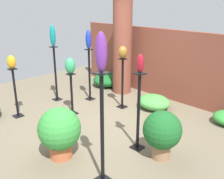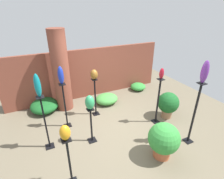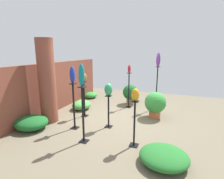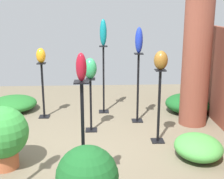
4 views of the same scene
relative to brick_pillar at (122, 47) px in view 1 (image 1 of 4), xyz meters
name	(u,v)px [view 1 (image 1 of 4)]	position (x,y,z in m)	size (l,w,h in m)	color
ground_plane	(98,123)	(0.99, -1.76, -1.25)	(8.00, 8.00, 0.00)	#6B604C
brick_wall_back	(164,64)	(0.99, 0.50, -0.38)	(5.60, 0.12, 1.74)	brown
brick_pillar	(122,47)	(0.00, 0.00, 0.00)	(0.50, 0.50, 2.51)	brown
pedestal_amber	(16,95)	(-0.47, -2.80, -0.77)	(0.20, 0.20, 1.07)	black
pedestal_ruby	(138,115)	(2.20, -1.91, -0.64)	(0.20, 0.20, 1.34)	black
pedestal_violet	(102,134)	(2.41, -2.92, -0.52)	(0.20, 0.20, 1.59)	black
pedestal_cobalt	(90,77)	(-0.16, -1.00, -0.66)	(0.20, 0.20, 1.29)	black
pedestal_jade	(72,96)	(0.26, -1.87, -0.83)	(0.20, 0.20, 0.93)	black
pedestal_teal	(56,76)	(-0.73, -1.62, -0.63)	(0.20, 0.20, 1.36)	black
pedestal_bronze	(122,86)	(0.77, -0.79, -0.72)	(0.20, 0.20, 1.17)	black
art_vase_amber	(11,62)	(-0.47, -2.80, -0.04)	(0.18, 0.18, 0.28)	orange
art_vase_ruby	(140,64)	(2.20, -1.91, 0.24)	(0.12, 0.11, 0.30)	maroon
art_vase_violet	(101,52)	(2.41, -2.92, 0.58)	(0.15, 0.15, 0.49)	#6B2D8C
art_vase_cobalt	(88,40)	(-0.16, -1.00, 0.27)	(0.14, 0.14, 0.46)	#192D9E
art_vase_jade	(70,66)	(0.26, -1.87, -0.15)	(0.21, 0.22, 0.35)	#2D9356
art_vase_teal	(53,36)	(-0.73, -1.62, 0.36)	(0.13, 0.14, 0.51)	#0F727A
art_vase_bronze	(123,52)	(0.77, -0.79, 0.06)	(0.21, 0.21, 0.29)	brown
potted_plant_front_right	(60,131)	(1.50, -3.00, -0.78)	(0.69, 0.69, 0.85)	#B25B38
potted_plant_near_pillar	(162,132)	(2.65, -1.86, -0.79)	(0.62, 0.62, 0.80)	#936B4C
foliage_bed_east	(154,102)	(1.35, -0.32, -1.09)	(0.78, 0.68, 0.32)	#479942
foliage_bed_center	(108,80)	(-0.64, 0.09, -1.07)	(0.85, 0.92, 0.37)	#195923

